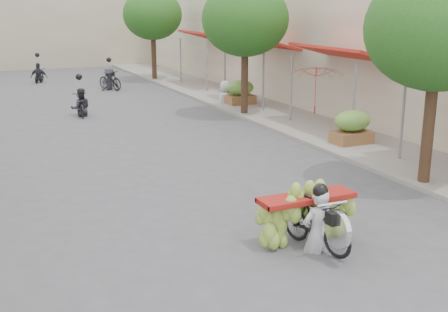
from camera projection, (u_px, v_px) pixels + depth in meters
ground at (336, 310)px, 8.22m from camera, size 120.00×120.00×0.00m
sidewalk_right at (267, 107)px, 24.18m from camera, size 4.00×60.00×0.12m
shophouse_row_right at (380, 36)px, 24.52m from camera, size 9.77×40.00×6.00m
far_building at (32, 17)px, 40.76m from camera, size 20.00×6.00×7.00m
street_tree_near at (438, 29)px, 12.90m from camera, size 3.40×3.40×5.25m
street_tree_mid at (245, 20)px, 21.70m from camera, size 3.40×3.40×5.25m
street_tree_far at (153, 15)px, 32.26m from camera, size 3.40×3.40×5.25m
produce_crate_mid at (352, 125)px, 17.53m from camera, size 1.20×0.88×1.16m
produce_crate_far at (241, 90)px, 24.58m from camera, size 1.20×0.88×1.16m
banana_motorbike at (313, 210)px, 10.22m from camera, size 2.20×1.85×2.15m
market_umbrella at (317, 65)px, 18.40m from camera, size 1.89×1.89×1.65m
pedestrian at (226, 81)px, 24.91m from camera, size 1.09×0.91×1.92m
bg_motorbike_a at (80, 97)px, 22.41m from camera, size 0.84×1.60×1.95m
bg_motorbike_b at (110, 74)px, 29.32m from camera, size 1.24×1.85×1.95m
bg_motorbike_c at (38, 68)px, 32.15m from camera, size 1.11×1.51×1.95m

